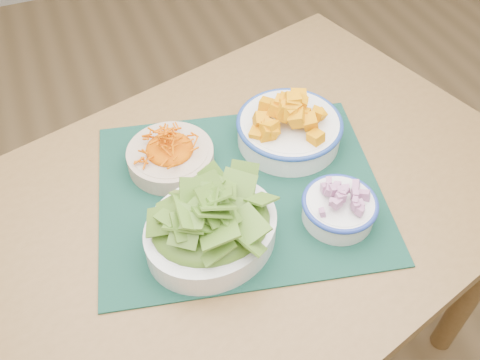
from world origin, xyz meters
The scene contains 7 objects.
ground centered at (0.00, 0.00, 0.00)m, with size 4.00×4.00×0.00m, color #9E7A4C.
table centered at (-0.33, -0.33, 0.65)m, with size 1.35×1.08×0.75m.
placemat centered at (-0.32, -0.32, 0.75)m, with size 0.54×0.44×0.00m, color black.
carrot_bowl centered at (-0.42, -0.20, 0.79)m, with size 0.18×0.18×0.07m.
squash_bowl centered at (-0.17, -0.23, 0.80)m, with size 0.23×0.23×0.10m.
lettuce_bowl centered at (-0.41, -0.41, 0.81)m, with size 0.30×0.27×0.12m.
onion_bowl centered at (-0.18, -0.45, 0.79)m, with size 0.17×0.17×0.07m.
Camera 1 is at (-0.57, -0.95, 1.54)m, focal length 40.00 mm.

